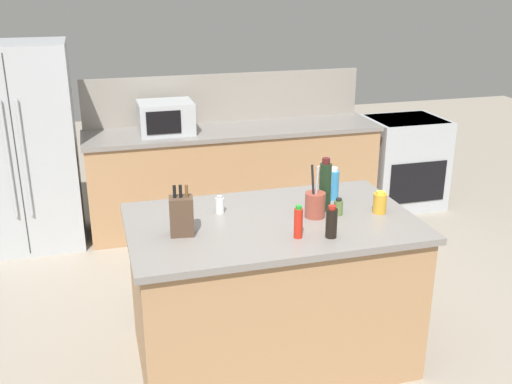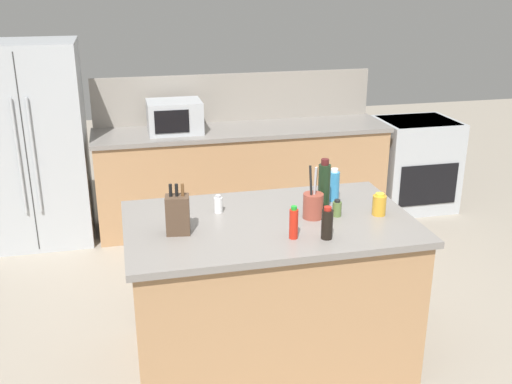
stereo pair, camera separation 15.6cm
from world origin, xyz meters
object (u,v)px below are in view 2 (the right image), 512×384
utensil_crock (313,205)px  hot_sauce_bottle (294,223)px  salt_shaker (218,204)px  knife_block (178,214)px  spice_jar_oregano (337,208)px  wine_bottle (324,187)px  refrigerator (32,145)px  dish_soap_bottle (334,186)px  range_oven (414,163)px  honey_jar (379,205)px  soy_sauce_bottle (327,224)px  microwave (175,117)px

utensil_crock → hot_sauce_bottle: bearing=-127.5°
utensil_crock → salt_shaker: utensil_crock is taller
knife_block → spice_jar_oregano: bearing=10.0°
utensil_crock → hot_sauce_bottle: 0.32m
wine_bottle → refrigerator: bearing=131.5°
dish_soap_bottle → hot_sauce_bottle: dish_soap_bottle is taller
knife_block → wine_bottle: (0.89, 0.13, 0.04)m
spice_jar_oregano → salt_shaker: bearing=162.2°
dish_soap_bottle → range_oven: bearing=50.6°
honey_jar → dish_soap_bottle: bearing=122.3°
range_oven → utensil_crock: bearing=-129.7°
utensil_crock → wine_bottle: 0.15m
utensil_crock → spice_jar_oregano: size_ratio=3.08×
knife_block → soy_sauce_bottle: (0.78, -0.25, -0.03)m
refrigerator → dish_soap_bottle: refrigerator is taller
refrigerator → honey_jar: (2.24, -2.32, 0.12)m
soy_sauce_bottle → spice_jar_oregano: bearing=60.1°
salt_shaker → microwave: bearing=91.5°
hot_sauce_bottle → refrigerator: bearing=123.0°
refrigerator → utensil_crock: 2.92m
range_oven → knife_block: (-2.64, -2.27, 0.59)m
dish_soap_bottle → spice_jar_oregano: 0.27m
utensil_crock → dish_soap_bottle: (0.22, 0.24, 0.02)m
knife_block → spice_jar_oregano: knife_block is taller
soy_sauce_bottle → spice_jar_oregano: size_ratio=1.78×
range_oven → hot_sauce_bottle: size_ratio=4.91×
knife_block → salt_shaker: bearing=51.1°
microwave → honey_jar: microwave is taller
refrigerator → soy_sauce_bottle: 3.15m
soy_sauce_bottle → honey_jar: bearing=31.2°
soy_sauce_bottle → wine_bottle: wine_bottle is taller
knife_block → soy_sauce_bottle: size_ratio=1.57×
wine_bottle → microwave: bearing=107.6°
range_oven → microwave: (-2.42, 0.00, 0.62)m
spice_jar_oregano → soy_sauce_bottle: bearing=-119.9°
range_oven → dish_soap_bottle: (-1.62, -1.98, 0.57)m
microwave → spice_jar_oregano: 2.35m
wine_bottle → range_oven: bearing=50.7°
knife_block → dish_soap_bottle: knife_block is taller
dish_soap_bottle → microwave: bearing=112.0°
range_oven → salt_shaker: salt_shaker is taller
hot_sauce_bottle → dish_soap_bottle: bearing=50.3°
refrigerator → microwave: 1.27m
salt_shaker → dish_soap_bottle: bearing=2.6°
microwave → honey_jar: bearing=-66.6°
refrigerator → dish_soap_bottle: 2.89m
knife_block → wine_bottle: wine_bottle is taller
utensil_crock → hot_sauce_bottle: (-0.19, -0.25, 0.01)m
utensil_crock → wine_bottle: bearing=42.6°
hot_sauce_bottle → wine_bottle: wine_bottle is taller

